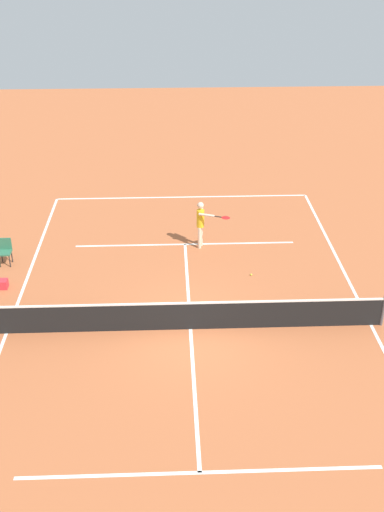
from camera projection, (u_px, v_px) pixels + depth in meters
name	position (u px, v px, depth m)	size (l,w,h in m)	color
ground_plane	(190.00, 329.00, 18.73)	(60.00, 60.00, 0.00)	#B76038
court_lines	(190.00, 329.00, 18.73)	(11.10, 20.15, 0.01)	white
tennis_net	(190.00, 315.00, 18.49)	(11.70, 0.10, 1.07)	#4C4C51
player_serving	(202.00, 221.00, 22.85)	(1.22, 0.93, 1.82)	beige
tennis_ball	(251.00, 275.00, 21.51)	(0.07, 0.07, 0.07)	#CCE033
courtside_chair_mid	(5.00, 250.00, 22.01)	(0.44, 0.46, 0.95)	#262626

